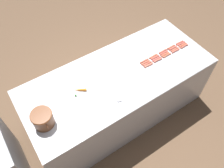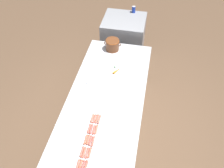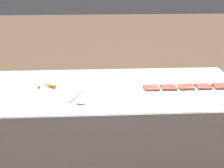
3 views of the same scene
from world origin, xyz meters
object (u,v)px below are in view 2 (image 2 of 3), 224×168
at_px(hot_dog_8, 91,129).
at_px(hot_dog_10, 83,166).
at_px(hot_dog_3, 89,129).
at_px(hot_dog_13, 94,130).
at_px(hot_dog_12, 91,140).
at_px(bean_pot, 112,44).
at_px(hot_dog_9, 95,119).
at_px(hot_dog_14, 97,119).
at_px(hot_dog_15, 86,166).
at_px(hot_dog_16, 89,153).
at_px(hot_dog_18, 96,129).
at_px(hot_dog_1, 82,152).
at_px(back_cabinet, 123,41).
at_px(hot_dog_6, 84,152).
at_px(hot_dog_7, 88,140).
at_px(serving_spoon, 91,81).
at_px(hot_dog_19, 99,119).
at_px(hot_dog_11, 87,153).
at_px(carrot, 117,70).
at_px(hot_dog_0, 78,165).
at_px(hot_dog_4, 92,118).
at_px(hot_dog_17, 93,141).
at_px(hot_dog_5, 80,165).
at_px(soda_can, 134,9).

bearing_deg(hot_dog_8, hot_dog_10, -86.02).
relative_size(hot_dog_3, hot_dog_13, 1.00).
xyz_separation_m(hot_dog_12, bean_pot, (-0.09, 1.75, 0.09)).
bearing_deg(hot_dog_9, hot_dog_14, 11.23).
bearing_deg(hot_dog_14, hot_dog_15, -87.35).
height_order(hot_dog_16, bean_pot, bean_pot).
bearing_deg(hot_dog_18, hot_dog_1, -105.11).
xyz_separation_m(back_cabinet, hot_dog_9, (-0.02, -2.19, 0.38)).
relative_size(hot_dog_8, hot_dog_18, 1.00).
height_order(hot_dog_1, hot_dog_8, same).
bearing_deg(hot_dog_6, bean_pot, 91.69).
bearing_deg(hot_dog_16, hot_dog_7, 109.93).
bearing_deg(hot_dog_10, serving_spoon, 101.14).
relative_size(hot_dog_16, hot_dog_19, 1.00).
height_order(hot_dog_11, carrot, carrot).
distance_m(hot_dog_0, hot_dog_19, 0.63).
bearing_deg(hot_dog_18, hot_dog_15, -89.92).
bearing_deg(carrot, hot_dog_19, -93.11).
xyz_separation_m(hot_dog_11, serving_spoon, (-0.25, 1.10, -0.00)).
bearing_deg(hot_dog_9, hot_dog_3, -100.13).
bearing_deg(hot_dog_0, hot_dog_10, -4.67).
distance_m(back_cabinet, bean_pot, 0.89).
xyz_separation_m(hot_dog_3, hot_dog_16, (0.09, -0.31, 0.00)).
distance_m(hot_dog_0, hot_dog_3, 0.47).
distance_m(hot_dog_6, hot_dog_15, 0.16).
relative_size(hot_dog_16, hot_dog_18, 1.00).
distance_m(hot_dog_4, hot_dog_6, 0.47).
relative_size(hot_dog_6, carrot, 0.86).
xyz_separation_m(hot_dog_6, hot_dog_19, (0.06, 0.48, 0.00)).
relative_size(hot_dog_10, hot_dog_17, 1.00).
xyz_separation_m(hot_dog_1, bean_pot, (-0.03, 1.91, 0.09)).
xyz_separation_m(hot_dog_0, hot_dog_10, (0.06, -0.00, 0.00)).
bearing_deg(hot_dog_1, back_cabinet, 89.07).
bearing_deg(hot_dog_3, hot_dog_14, 70.52).
distance_m(hot_dog_0, hot_dog_5, 0.03).
bearing_deg(hot_dog_4, hot_dog_12, -79.14).
bearing_deg(carrot, hot_dog_0, -95.13).
relative_size(back_cabinet, carrot, 6.06).
relative_size(back_cabinet, hot_dog_7, 7.08).
bearing_deg(hot_dog_16, hot_dog_4, 100.65).
bearing_deg(back_cabinet, hot_dog_1, -90.93).
distance_m(serving_spoon, soda_can, 1.89).
bearing_deg(hot_dog_11, hot_dog_7, 100.50).
bearing_deg(hot_dog_11, hot_dog_10, -90.06).
xyz_separation_m(hot_dog_4, hot_dog_10, (0.06, -0.63, 0.00)).
bearing_deg(hot_dog_3, hot_dog_8, 5.05).
height_order(hot_dog_3, hot_dog_17, same).
relative_size(hot_dog_7, hot_dog_16, 1.00).
bearing_deg(hot_dog_11, hot_dog_18, 85.26).
bearing_deg(hot_dog_14, hot_dog_16, -86.59).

